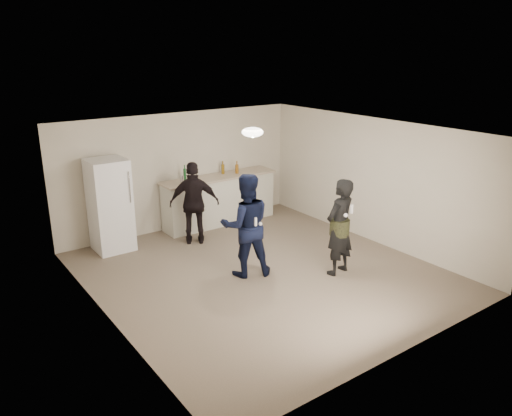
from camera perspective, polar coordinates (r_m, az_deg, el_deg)
floor at (r=8.88m, az=0.76°, el=-7.40°), size 6.00×6.00×0.00m
ceiling at (r=8.12m, az=0.84°, el=8.74°), size 6.00×6.00×0.00m
wall_back at (r=10.88m, az=-8.69°, el=4.20°), size 6.00×0.00×6.00m
wall_front at (r=6.42m, az=17.07°, el=-6.32°), size 6.00×0.00×6.00m
wall_left at (r=7.21m, az=-17.06°, el=-3.60°), size 0.00×6.00×6.00m
wall_right at (r=10.23m, az=13.28°, el=3.04°), size 0.00×6.00×6.00m
counter at (r=11.16m, az=-4.19°, el=0.85°), size 2.60×0.56×1.05m
counter_top at (r=11.01m, az=-4.26°, el=3.56°), size 2.68×0.64×0.04m
fridge at (r=9.97m, az=-16.36°, el=0.29°), size 0.70×0.70×1.80m
fridge_handle at (r=9.61m, az=-14.24°, el=2.32°), size 0.02×0.02×0.60m
ceiling_dome at (r=8.37m, az=-0.41°, el=8.67°), size 0.36×0.36×0.16m
shaker at (r=10.48m, az=-8.46°, el=3.26°), size 0.08×0.08×0.17m
man at (r=8.49m, az=-1.16°, el=-1.99°), size 1.07×0.97×1.81m
woman at (r=8.67m, az=9.53°, el=-2.17°), size 0.69×0.51×1.71m
camo_shorts at (r=8.68m, az=9.53°, el=-2.19°), size 0.34×0.34×0.28m
spectator at (r=9.98m, az=-7.05°, el=0.54°), size 1.06×0.84×1.67m
remote_man at (r=8.23m, az=-0.06°, el=-1.58°), size 0.04×0.04×0.15m
nunchuk_man at (r=8.34m, az=0.49°, el=-1.81°), size 0.07×0.07×0.07m
remote_woman at (r=8.38m, az=10.88°, el=-0.10°), size 0.04×0.04×0.15m
nunchuk_woman at (r=8.36m, az=10.22°, el=-0.82°), size 0.07×0.07×0.07m
bottle_cluster at (r=11.07m, az=-4.32°, el=4.32°), size 1.31×0.26×0.26m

